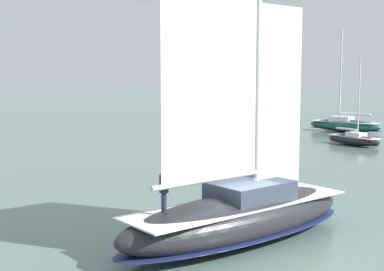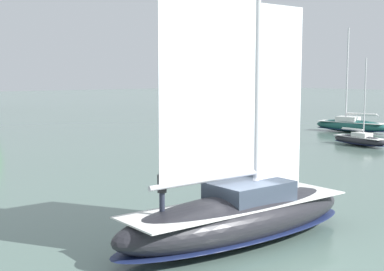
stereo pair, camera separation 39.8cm
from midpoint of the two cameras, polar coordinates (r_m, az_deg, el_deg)
name	(u,v)px [view 1 (the left image)]	position (r m, az deg, el deg)	size (l,w,h in m)	color
ground_plane	(239,241)	(22.11, 4.56, -11.18)	(400.00, 400.00, 0.00)	slate
sailboat_main	(240,211)	(21.78, 4.63, -8.06)	(11.74, 3.47, 16.05)	#232328
sailboat_moored_mid_channel	(354,139)	(53.18, 16.65, -0.39)	(2.32, 6.14, 8.25)	#232328
sailboat_moored_outer_mooring	(344,125)	(65.22, 15.79, 1.09)	(4.02, 9.08, 12.07)	#194C47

